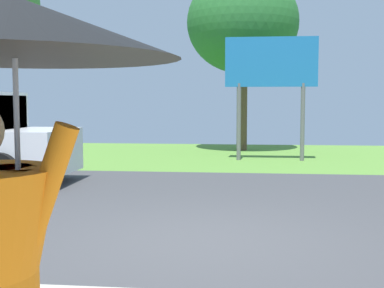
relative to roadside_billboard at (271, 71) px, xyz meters
The scene contains 3 objects.
ground_plane 6.41m from the roadside_billboard, 101.72° to the right, with size 40.00×22.00×0.20m.
roadside_billboard is the anchor object (origin of this frame).
tree_left_far 3.57m from the roadside_billboard, 105.90° to the left, with size 3.78×3.78×6.07m.
Camera 1 is at (0.54, -6.07, 1.70)m, focal length 47.96 mm.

